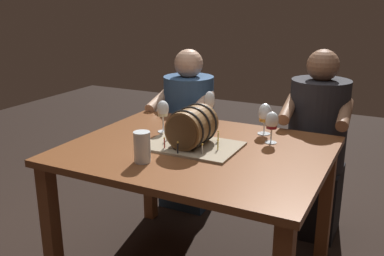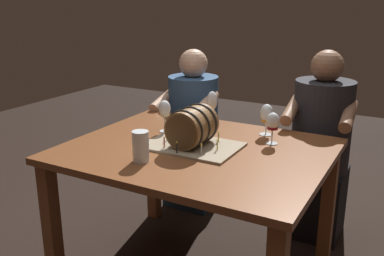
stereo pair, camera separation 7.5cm
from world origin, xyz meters
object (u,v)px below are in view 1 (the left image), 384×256
object	(u,v)px
wine_glass_white	(163,110)
beer_pint	(142,149)
wine_glass_empty	(210,101)
wine_glass_amber	(265,114)
person_seated_right	(315,151)
person_seated_left	(189,135)
barrel_cake	(192,129)
wine_glass_red	(272,122)
dining_table	(197,167)

from	to	relation	value
wine_glass_white	beer_pint	bearing A→B (deg)	-71.37
wine_glass_empty	wine_glass_amber	distance (m)	0.36
wine_glass_white	wine_glass_empty	world-z (taller)	wine_glass_empty
wine_glass_empty	person_seated_right	bearing A→B (deg)	31.41
person_seated_right	person_seated_left	bearing A→B (deg)	-179.99
barrel_cake	person_seated_left	distance (m)	0.94
wine_glass_red	person_seated_right	size ratio (longest dim) A/B	0.14
wine_glass_empty	beer_pint	bearing A→B (deg)	-90.92
wine_glass_white	person_seated_left	xyz separation A→B (m)	(-0.16, 0.62, -0.34)
wine_glass_empty	person_seated_right	size ratio (longest dim) A/B	0.17
person_seated_left	wine_glass_white	bearing A→B (deg)	-75.55
wine_glass_white	person_seated_right	distance (m)	1.01
dining_table	wine_glass_amber	xyz separation A→B (m)	(0.23, 0.37, 0.22)
dining_table	person_seated_left	bearing A→B (deg)	120.01
wine_glass_empty	barrel_cake	bearing A→B (deg)	-76.98
barrel_cake	person_seated_left	xyz separation A→B (m)	(-0.42, 0.78, -0.31)
beer_pint	barrel_cake	bearing A→B (deg)	69.17
person_seated_left	wine_glass_empty	bearing A→B (deg)	-47.50
wine_glass_white	beer_pint	distance (m)	0.47
dining_table	wine_glass_empty	size ratio (longest dim) A/B	6.52
wine_glass_empty	person_seated_left	xyz separation A→B (m)	(-0.32, 0.35, -0.35)
person_seated_right	wine_glass_red	bearing A→B (deg)	-104.36
wine_glass_amber	person_seated_left	world-z (taller)	person_seated_left
dining_table	person_seated_right	size ratio (longest dim) A/B	1.08
barrel_cake	beer_pint	distance (m)	0.31
wine_glass_empty	wine_glass_white	bearing A→B (deg)	-120.56
wine_glass_white	wine_glass_amber	distance (m)	0.56
dining_table	wine_glass_amber	distance (m)	0.49
person_seated_right	wine_glass_amber	bearing A→B (deg)	-118.08
wine_glass_amber	beer_pint	size ratio (longest dim) A/B	1.20
wine_glass_amber	person_seated_right	bearing A→B (deg)	61.92
wine_glass_amber	person_seated_left	distance (m)	0.86
barrel_cake	wine_glass_amber	distance (m)	0.45
dining_table	wine_glass_red	xyz separation A→B (m)	(0.31, 0.24, 0.22)
barrel_cake	person_seated_right	bearing A→B (deg)	58.50
wine_glass_red	person_seated_left	xyz separation A→B (m)	(-0.76, 0.53, -0.33)
dining_table	wine_glass_empty	bearing A→B (deg)	106.59
wine_glass_white	person_seated_left	distance (m)	0.73
wine_glass_white	person_seated_right	size ratio (longest dim) A/B	0.15
barrel_cake	wine_glass_amber	size ratio (longest dim) A/B	2.72
barrel_cake	wine_glass_red	distance (m)	0.42
barrel_cake	wine_glass_empty	size ratio (longest dim) A/B	2.40
wine_glass_red	wine_glass_white	bearing A→B (deg)	-171.67
dining_table	wine_glass_amber	world-z (taller)	wine_glass_amber
barrel_cake	person_seated_right	size ratio (longest dim) A/B	0.40
wine_glass_red	wine_glass_empty	bearing A→B (deg)	157.11
person_seated_left	person_seated_right	xyz separation A→B (m)	(0.89, 0.00, 0.03)
dining_table	barrel_cake	distance (m)	0.20
barrel_cake	wine_glass_red	xyz separation A→B (m)	(0.34, 0.24, 0.02)
wine_glass_empty	wine_glass_amber	xyz separation A→B (m)	(0.36, -0.05, -0.02)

